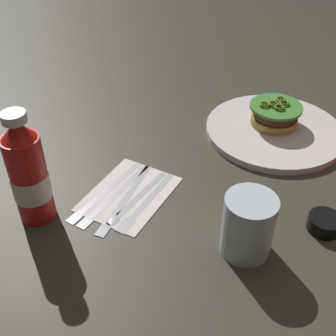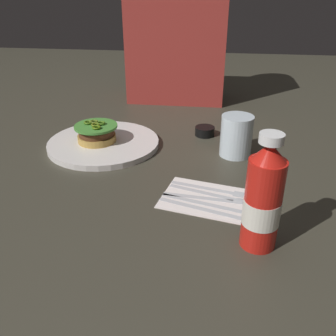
% 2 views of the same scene
% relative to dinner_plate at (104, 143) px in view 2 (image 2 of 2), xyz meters
% --- Properties ---
extents(ground_plane, '(3.00, 3.00, 0.00)m').
position_rel_dinner_plate_xyz_m(ground_plane, '(0.10, -0.11, -0.01)').
color(ground_plane, '#39362B').
extents(dinner_plate, '(0.30, 0.30, 0.02)m').
position_rel_dinner_plate_xyz_m(dinner_plate, '(0.00, 0.00, 0.00)').
color(dinner_plate, silver).
rests_on(dinner_plate, ground_plane).
extents(burger_sandwich, '(0.11, 0.11, 0.05)m').
position_rel_dinner_plate_xyz_m(burger_sandwich, '(-0.02, -0.00, 0.03)').
color(burger_sandwich, '#B58C41').
rests_on(burger_sandwich, dinner_plate).
extents(ketchup_bottle, '(0.06, 0.06, 0.21)m').
position_rel_dinner_plate_xyz_m(ketchup_bottle, '(0.38, -0.37, 0.08)').
color(ketchup_bottle, red).
rests_on(ketchup_bottle, ground_plane).
extents(water_glass, '(0.08, 0.08, 0.11)m').
position_rel_dinner_plate_xyz_m(water_glass, '(0.35, -0.01, 0.05)').
color(water_glass, silver).
rests_on(water_glass, ground_plane).
extents(condiment_cup, '(0.06, 0.06, 0.03)m').
position_rel_dinner_plate_xyz_m(condiment_cup, '(0.27, 0.11, 0.01)').
color(condiment_cup, black).
rests_on(condiment_cup, ground_plane).
extents(napkin, '(0.20, 0.17, 0.00)m').
position_rel_dinner_plate_xyz_m(napkin, '(0.28, -0.23, -0.01)').
color(napkin, white).
rests_on(napkin, ground_plane).
extents(butter_knife, '(0.20, 0.07, 0.00)m').
position_rel_dinner_plate_xyz_m(butter_knife, '(0.30, -0.28, -0.00)').
color(butter_knife, silver).
rests_on(butter_knife, napkin).
extents(steak_knife, '(0.20, 0.07, 0.00)m').
position_rel_dinner_plate_xyz_m(steak_knife, '(0.30, -0.26, -0.00)').
color(steak_knife, silver).
rests_on(steak_knife, napkin).
extents(table_knife, '(0.20, 0.03, 0.00)m').
position_rel_dinner_plate_xyz_m(table_knife, '(0.31, -0.24, -0.00)').
color(table_knife, silver).
rests_on(table_knife, napkin).
extents(spoon_utensil, '(0.17, 0.06, 0.00)m').
position_rel_dinner_plate_xyz_m(spoon_utensil, '(0.31, -0.22, -0.00)').
color(spoon_utensil, silver).
rests_on(spoon_utensil, napkin).
extents(fork_utensil, '(0.17, 0.06, 0.00)m').
position_rel_dinner_plate_xyz_m(fork_utensil, '(0.31, -0.20, -0.00)').
color(fork_utensil, silver).
rests_on(fork_utensil, napkin).
extents(diner_person, '(0.34, 0.16, 0.58)m').
position_rel_dinner_plate_xyz_m(diner_person, '(0.15, 0.45, 0.25)').
color(diner_person, '#A12E29').
rests_on(diner_person, ground_plane).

